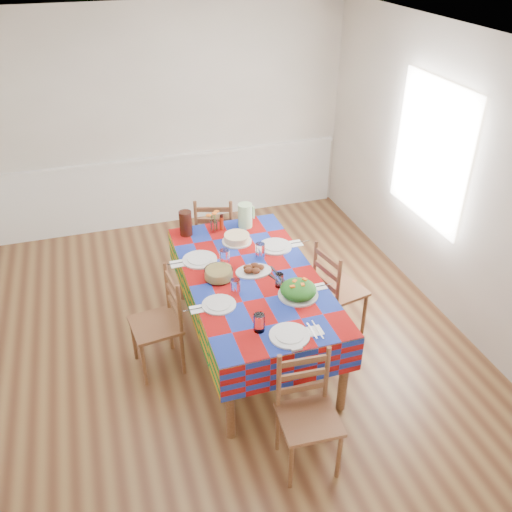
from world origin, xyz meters
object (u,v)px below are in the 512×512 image
(chair_near, at_px, (307,415))
(chair_far, at_px, (215,236))
(dining_table, at_px, (252,284))
(meat_platter, at_px, (253,270))
(green_pitcher, at_px, (245,215))
(tea_pitcher, at_px, (186,223))
(chair_left, at_px, (160,324))
(chair_right, at_px, (337,290))

(chair_near, height_order, chair_far, chair_far)
(dining_table, relative_size, chair_near, 2.22)
(meat_platter, xyz_separation_m, green_pitcher, (0.17, 0.82, 0.10))
(chair_near, bearing_deg, green_pitcher, 88.68)
(chair_near, bearing_deg, dining_table, 93.93)
(meat_platter, xyz_separation_m, chair_near, (-0.02, -1.35, -0.37))
(tea_pitcher, relative_size, chair_near, 0.26)
(tea_pitcher, distance_m, chair_left, 1.08)
(green_pitcher, relative_size, chair_far, 0.25)
(dining_table, xyz_separation_m, chair_left, (-0.83, 0.01, -0.25))
(chair_left, xyz_separation_m, chair_right, (1.66, -0.01, 0.00))
(chair_far, relative_size, chair_left, 1.02)
(chair_near, bearing_deg, chair_right, 61.35)
(chair_far, xyz_separation_m, chair_right, (0.84, -1.32, -0.01))
(dining_table, distance_m, tea_pitcher, 0.99)
(green_pitcher, bearing_deg, chair_far, 115.31)
(green_pitcher, xyz_separation_m, chair_right, (0.63, -0.87, -0.46))
(dining_table, xyz_separation_m, chair_far, (-0.01, 1.31, -0.24))
(dining_table, bearing_deg, chair_near, -89.87)
(meat_platter, height_order, chair_left, chair_left)
(dining_table, xyz_separation_m, chair_near, (0.00, -1.31, -0.26))
(meat_platter, relative_size, chair_near, 0.34)
(tea_pitcher, relative_size, chair_right, 0.26)
(tea_pitcher, bearing_deg, chair_right, -35.83)
(tea_pitcher, distance_m, chair_near, 2.28)
(meat_platter, relative_size, chair_far, 0.33)
(chair_far, bearing_deg, dining_table, 108.28)
(chair_near, xyz_separation_m, chair_right, (0.83, 1.30, 0.01))
(green_pitcher, relative_size, chair_right, 0.26)
(tea_pitcher, distance_m, chair_right, 1.59)
(chair_left, bearing_deg, green_pitcher, 123.07)
(dining_table, relative_size, green_pitcher, 8.48)
(chair_near, bearing_deg, meat_platter, 92.77)
(meat_platter, distance_m, chair_far, 1.32)
(chair_left, bearing_deg, chair_far, 141.19)
(dining_table, xyz_separation_m, tea_pitcher, (-0.40, 0.88, 0.21))
(tea_pitcher, relative_size, chair_left, 0.26)
(tea_pitcher, xyz_separation_m, chair_right, (1.23, -0.89, -0.46))
(chair_far, bearing_deg, meat_platter, 109.54)
(dining_table, height_order, chair_near, chair_near)
(dining_table, bearing_deg, chair_left, 179.64)
(dining_table, distance_m, chair_near, 1.34)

